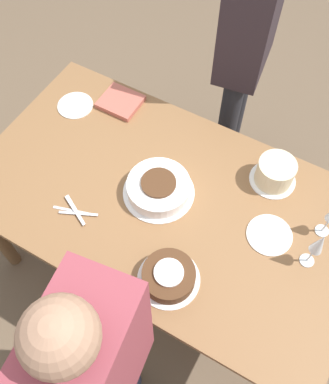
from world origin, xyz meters
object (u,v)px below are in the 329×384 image
wine_glass_near (319,245)px  cake_front_chocolate (169,276)px  cake_center_white (159,188)px  person_watching (250,29)px  person_cutting (96,375)px  cake_back_decorated (275,173)px

wine_glass_near → cake_front_chocolate: bearing=-142.5°
cake_center_white → person_watching: 0.88m
wine_glass_near → person_cutting: person_cutting is taller
cake_center_white → person_cutting: person_cutting is taller
cake_back_decorated → person_watching: 0.71m
cake_center_white → wine_glass_near: size_ratio=1.37×
cake_center_white → cake_front_chocolate: (0.23, -0.33, -0.00)m
wine_glass_near → person_cutting: size_ratio=0.15×
cake_front_chocolate → cake_back_decorated: cake_back_decorated is taller
person_cutting → person_watching: bearing=-0.4°
person_watching → cake_back_decorated: bearing=28.2°
cake_front_chocolate → person_cutting: 0.46m
cake_back_decorated → person_cutting: 1.10m
cake_center_white → person_cutting: (0.22, -0.77, 0.14)m
wine_glass_near → person_cutting: bearing=-120.5°
wine_glass_near → person_cutting: 0.91m
person_watching → cake_front_chocolate: bearing=2.2°
person_cutting → person_watching: person_watching is taller
cake_back_decorated → person_cutting: person_cutting is taller
cake_center_white → cake_front_chocolate: 0.40m
cake_back_decorated → cake_center_white: bearing=-143.2°
cake_front_chocolate → person_watching: person_watching is taller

